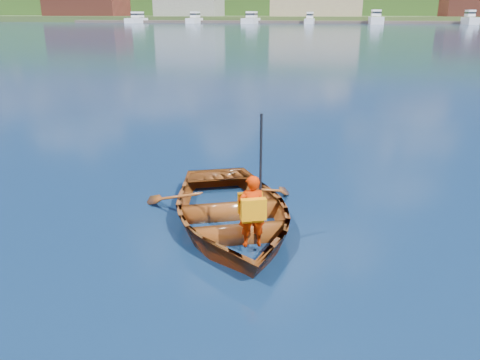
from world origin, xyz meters
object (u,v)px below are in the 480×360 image
(rowboat, at_px, (230,212))
(child_paddler, at_px, (252,210))
(dock, at_px, (317,22))
(marina_yachts, at_px, (364,19))

(rowboat, xyz_separation_m, child_paddler, (0.47, -0.78, 0.40))
(child_paddler, relative_size, dock, 0.01)
(child_paddler, height_order, dock, child_paddler)
(rowboat, relative_size, child_paddler, 2.44)
(rowboat, xyz_separation_m, dock, (-3.93, 148.69, 0.16))
(dock, xyz_separation_m, marina_yachts, (13.75, -4.66, 0.93))
(child_paddler, bearing_deg, rowboat, 120.97)
(child_paddler, xyz_separation_m, dock, (-4.40, 149.47, -0.24))
(rowboat, height_order, marina_yachts, marina_yachts)
(rowboat, distance_m, dock, 148.74)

